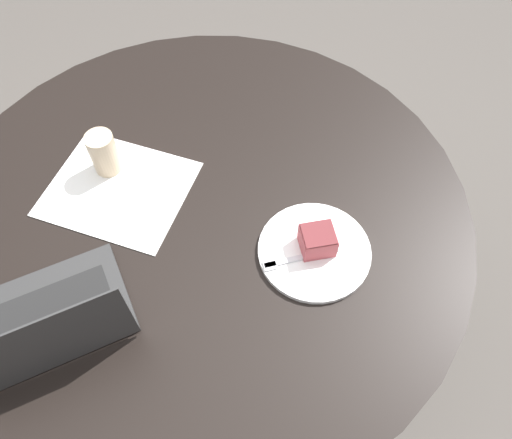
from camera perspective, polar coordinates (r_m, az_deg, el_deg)
ground_plane at (r=1.82m, az=-4.19°, el=-11.24°), size 12.00×12.00×0.00m
dining_table at (r=1.29m, az=-5.81°, el=-1.40°), size 1.28×1.28×0.71m
paper_document at (r=1.26m, az=-15.44°, el=3.41°), size 0.38×0.35×0.00m
plate at (r=1.12m, az=6.68°, el=-3.59°), size 0.25×0.25×0.01m
cake_slice at (r=1.10m, az=7.04°, el=-2.37°), size 0.09×0.09×0.06m
fork at (r=1.10m, az=4.27°, el=-4.56°), size 0.17×0.08×0.00m
coffee_glass at (r=1.27m, az=-16.98°, el=7.25°), size 0.07×0.07×0.11m
laptop at (r=1.09m, az=-23.12°, el=-10.96°), size 0.41×0.37×0.21m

